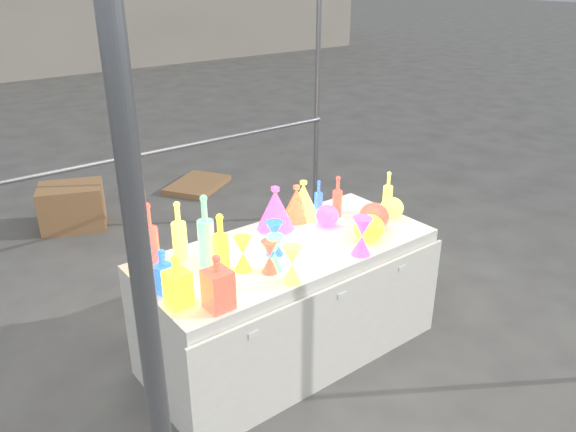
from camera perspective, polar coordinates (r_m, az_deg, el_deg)
ground at (r=3.76m, az=0.00°, el=-13.34°), size 80.00×80.00×0.00m
display_table at (r=3.54m, az=0.09°, el=-8.60°), size 1.84×0.83×0.75m
cardboard_box_closed at (r=5.68m, az=-21.05°, el=0.92°), size 0.69×0.60×0.42m
cardboard_box_flat at (r=6.42m, az=-9.18°, el=3.16°), size 0.86×0.80×0.06m
bottle_0 at (r=3.08m, az=-15.22°, el=-3.18°), size 0.09×0.09×0.33m
bottle_1 at (r=3.04m, az=-14.92°, el=-3.13°), size 0.10×0.10×0.38m
bottle_2 at (r=3.10m, az=-13.85°, el=-2.14°), size 0.09×0.09×0.41m
bottle_4 at (r=3.20m, az=-11.02°, el=-1.48°), size 0.09×0.09×0.36m
bottle_5 at (r=3.10m, az=-8.37°, el=-1.47°), size 0.12×0.12×0.42m
bottle_6 at (r=3.04m, az=-6.84°, el=-2.73°), size 0.11×0.11×0.34m
decanter_0 at (r=2.79m, az=-11.18°, el=-6.45°), size 0.12×0.12×0.28m
decanter_1 at (r=2.73m, az=-7.15°, el=-6.63°), size 0.13×0.13×0.29m
decanter_2 at (r=2.92m, az=-12.56°, el=-5.47°), size 0.12×0.12×0.24m
hourglass_0 at (r=3.05m, az=-1.87°, el=-4.15°), size 0.12×0.12×0.19m
hourglass_1 at (r=3.25m, az=7.52°, el=-2.04°), size 0.15×0.15×0.23m
hourglass_2 at (r=2.95m, az=0.41°, el=-4.95°), size 0.13×0.13×0.21m
hourglass_3 at (r=3.07m, az=-1.34°, el=-3.77°), size 0.11×0.11×0.20m
hourglass_4 at (r=3.07m, az=-4.60°, el=-3.84°), size 0.12×0.12×0.20m
hourglass_5 at (r=3.23m, az=-1.39°, el=-2.26°), size 0.13×0.13×0.20m
globe_0 at (r=3.43m, az=8.21°, el=-1.40°), size 0.21×0.21×0.15m
globe_1 at (r=3.78m, az=10.49°, el=0.72°), size 0.20×0.20×0.12m
globe_2 at (r=3.58m, az=8.73°, el=-0.22°), size 0.25×0.25×0.16m
globe_3 at (r=3.61m, az=3.99°, el=-0.07°), size 0.20×0.20×0.12m
lampshade_0 at (r=3.57m, az=-1.26°, el=0.90°), size 0.29×0.29×0.26m
lampshade_1 at (r=3.67m, az=0.87°, el=1.36°), size 0.22×0.22×0.24m
lampshade_2 at (r=3.53m, az=-1.29°, el=0.82°), size 0.25×0.25×0.28m
lampshade_3 at (r=3.70m, az=1.56°, el=1.71°), size 0.22×0.22×0.26m
bottle_8 at (r=3.74m, az=3.11°, el=1.86°), size 0.07×0.07×0.25m
bottle_9 at (r=3.72m, az=5.05°, el=1.99°), size 0.08×0.08×0.29m
bottle_11 at (r=3.84m, az=10.11°, el=2.45°), size 0.08×0.08×0.29m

